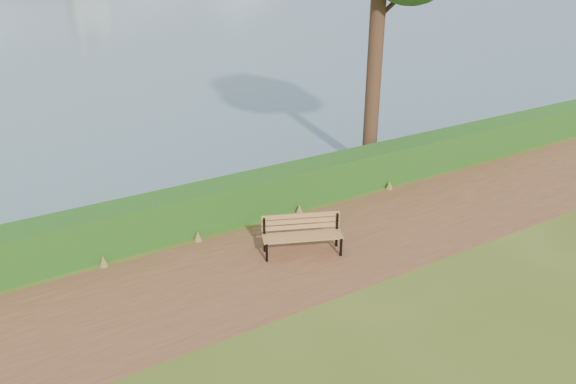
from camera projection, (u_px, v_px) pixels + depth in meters
ground at (287, 269)px, 11.57m from camera, size 140.00×140.00×0.00m
path at (279, 262)px, 11.81m from camera, size 40.00×3.40×0.01m
hedge at (231, 201)px, 13.40m from camera, size 32.00×0.85×1.00m
bench at (302, 232)px, 12.00m from camera, size 1.76×1.11×0.86m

